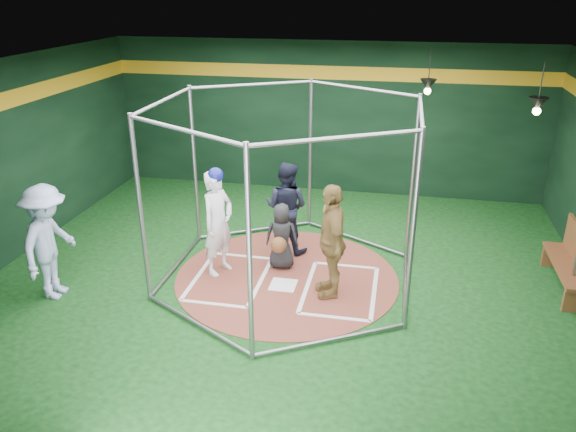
% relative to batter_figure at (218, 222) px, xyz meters
% --- Properties ---
extents(room_shell, '(10.10, 9.10, 3.53)m').
position_rel_batter_figure_xyz_m(room_shell, '(1.18, 0.03, 0.80)').
color(room_shell, black).
rests_on(room_shell, ground).
extents(clay_disc, '(3.80, 3.80, 0.01)m').
position_rel_batter_figure_xyz_m(clay_disc, '(1.18, 0.03, -0.94)').
color(clay_disc, brown).
rests_on(clay_disc, ground).
extents(home_plate, '(0.43, 0.43, 0.01)m').
position_rel_batter_figure_xyz_m(home_plate, '(1.18, -0.27, -0.93)').
color(home_plate, white).
rests_on(home_plate, clay_disc).
extents(batter_box_left, '(1.17, 1.77, 0.01)m').
position_rel_batter_figure_xyz_m(batter_box_left, '(0.23, -0.22, -0.93)').
color(batter_box_left, white).
rests_on(batter_box_left, clay_disc).
extents(batter_box_right, '(1.17, 1.77, 0.01)m').
position_rel_batter_figure_xyz_m(batter_box_right, '(2.13, -0.22, -0.93)').
color(batter_box_right, white).
rests_on(batter_box_right, clay_disc).
extents(batting_cage, '(4.05, 4.67, 3.00)m').
position_rel_batter_figure_xyz_m(batting_cage, '(1.18, 0.03, 0.55)').
color(batting_cage, gray).
rests_on(batting_cage, ground).
extents(pendant_lamp_near, '(0.34, 0.34, 0.90)m').
position_rel_batter_figure_xyz_m(pendant_lamp_near, '(3.38, 3.63, 1.79)').
color(pendant_lamp_near, black).
rests_on(pendant_lamp_near, room_shell).
extents(pendant_lamp_far, '(0.34, 0.34, 0.90)m').
position_rel_batter_figure_xyz_m(pendant_lamp_far, '(5.18, 2.03, 1.79)').
color(pendant_lamp_far, black).
rests_on(pendant_lamp_far, room_shell).
extents(batter_figure, '(0.66, 0.78, 1.89)m').
position_rel_batter_figure_xyz_m(batter_figure, '(0.00, 0.00, 0.00)').
color(batter_figure, white).
rests_on(batter_figure, clay_disc).
extents(visitor_leopard, '(0.76, 1.18, 1.87)m').
position_rel_batter_figure_xyz_m(visitor_leopard, '(1.97, -0.36, -0.00)').
color(visitor_leopard, tan).
rests_on(visitor_leopard, clay_disc).
extents(catcher_figure, '(0.60, 0.60, 1.18)m').
position_rel_batter_figure_xyz_m(catcher_figure, '(1.02, 0.36, -0.35)').
color(catcher_figure, black).
rests_on(catcher_figure, clay_disc).
extents(umpire, '(0.96, 0.83, 1.72)m').
position_rel_batter_figure_xyz_m(umpire, '(0.96, 1.06, -0.08)').
color(umpire, black).
rests_on(umpire, clay_disc).
extents(bystander_blue, '(0.74, 1.24, 1.88)m').
position_rel_batter_figure_xyz_m(bystander_blue, '(-2.34, -1.27, -0.01)').
color(bystander_blue, '#ADBDE5').
rests_on(bystander_blue, ground).
extents(dugout_bench, '(0.40, 1.72, 1.00)m').
position_rel_batter_figure_xyz_m(dugout_bench, '(5.81, 0.61, -0.44)').
color(dugout_bench, brown).
rests_on(dugout_bench, ground).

